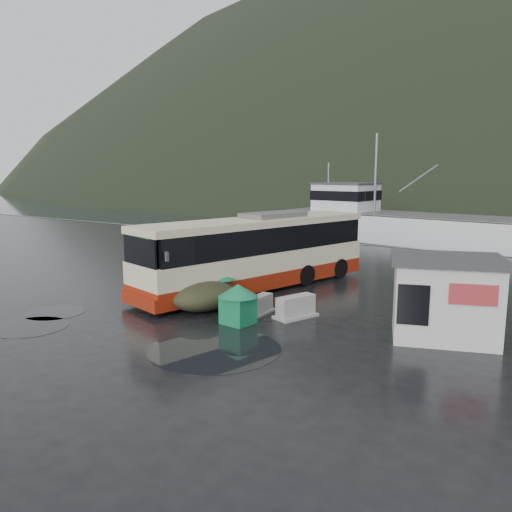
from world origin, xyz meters
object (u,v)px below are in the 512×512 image
Objects in this scene: coach_bus at (257,288)px; fishing_trawler at (404,236)px; jersey_barrier_a at (259,313)px; white_van at (195,287)px; waste_bin_left at (238,323)px; dome_tent at (205,310)px; ticket_kiosk at (442,338)px; waste_bin_right at (219,302)px; jersey_barrier_b at (296,317)px.

fishing_trawler is (-0.44, 24.84, 0.00)m from coach_bus.
white_van is at bearing 157.66° from jersey_barrier_a.
waste_bin_left reaches higher than dome_tent.
coach_bus is at bearing 124.88° from jersey_barrier_a.
white_van is at bearing 154.72° from ticket_kiosk.
jersey_barrier_a is (5.32, -2.19, 0.00)m from white_van.
white_van is 12.39m from ticket_kiosk.
coach_bus is 8.61× the size of waste_bin_right.
jersey_barrier_b is at bearing 167.14° from ticket_kiosk.
jersey_barrier_a is at bearing 21.54° from dome_tent.
coach_bus is 3.23m from waste_bin_right.
fishing_trawler is (2.31, 26.34, 0.00)m from white_van.
waste_bin_right is (2.84, -1.73, 0.00)m from white_van.
waste_bin_left is (5.41, -3.80, 0.00)m from white_van.
fishing_trawler is (-3.01, 28.53, 0.00)m from jersey_barrier_a.
coach_bus is at bearing 29.92° from white_van.
coach_bus is at bearing -82.48° from fishing_trawler.
white_van reaches higher than waste_bin_left.
coach_bus is at bearing 140.39° from jersey_barrier_b.
ticket_kiosk is at bearing 11.11° from dome_tent.
coach_bus is 3.59× the size of ticket_kiosk.
white_van is at bearing 164.60° from jersey_barrier_b.
white_van is 3.85× the size of waste_bin_right.
dome_tent is (0.38, -4.55, 0.00)m from coach_bus.
fishing_trawler is at bearing 99.12° from jersey_barrier_b.
ticket_kiosk is at bearing 7.65° from jersey_barrier_a.
waste_bin_right is at bearing 177.78° from jersey_barrier_b.
waste_bin_right is at bearing 102.45° from dome_tent.
coach_bus reaches higher than dome_tent.
dome_tent is 0.82× the size of ticket_kiosk.
white_van is at bearing 144.90° from waste_bin_left.
coach_bus is 7.56× the size of jersey_barrier_b.
white_van is 5.75m from jersey_barrier_a.
waste_bin_right is at bearing 169.57° from jersey_barrier_a.
jersey_barrier_a is (-0.09, 1.62, 0.00)m from waste_bin_left.
jersey_barrier_b is 0.07× the size of fishing_trawler.
white_van is 1.96× the size of dome_tent.
jersey_barrier_a is at bearing -77.47° from fishing_trawler.
jersey_barrier_b is (4.09, -3.39, 0.00)m from coach_bus.
waste_bin_right reaches higher than jersey_barrier_a.
dome_tent is (3.13, -3.05, 0.00)m from white_van.
ticket_kiosk is 2.51× the size of jersey_barrier_a.
dome_tent is 9.38m from ticket_kiosk.
ticket_kiosk reaches higher than waste_bin_left.
jersey_barrier_b is at bearing -74.37° from fishing_trawler.
waste_bin_right is 2.52m from jersey_barrier_a.
waste_bin_left is at bearing -179.22° from ticket_kiosk.
coach_bus is 24.84m from fishing_trawler.
white_van is at bearing 135.73° from dome_tent.
waste_bin_left is 2.40m from dome_tent.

